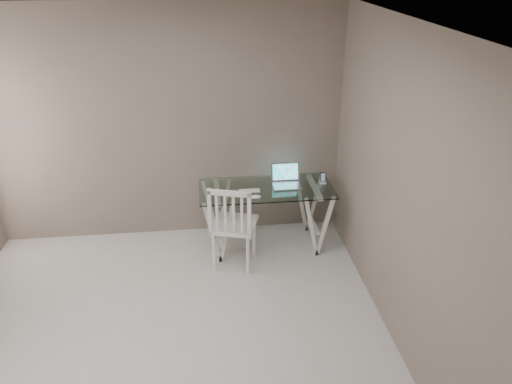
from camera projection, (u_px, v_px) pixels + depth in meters
room at (139, 180)px, 3.46m from camera, size 4.50×4.52×2.71m
desk at (266, 216)px, 5.74m from camera, size 1.50×0.70×0.75m
chair at (232, 223)px, 5.26m from camera, size 0.57×0.57×1.00m
laptop at (286, 180)px, 5.65m from camera, size 0.32×0.28×0.22m
keyboard at (249, 191)px, 5.50m from camera, size 0.25×0.11×0.01m
mouse at (256, 197)px, 5.34m from camera, size 0.11×0.07×0.04m
phone_dock at (323, 180)px, 5.68m from camera, size 0.07×0.07×0.12m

